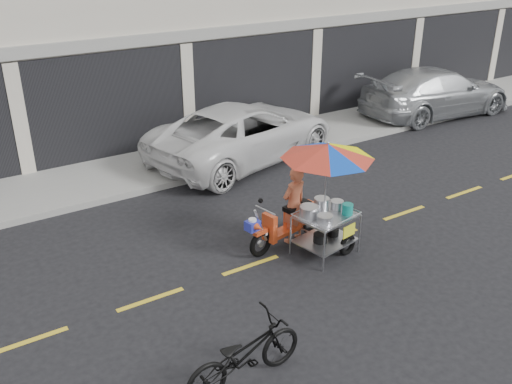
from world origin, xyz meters
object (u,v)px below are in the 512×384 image
white_pickup (244,132)px  near_bicycle (244,354)px  silver_pickup (436,92)px  food_vendor_rig (314,181)px

white_pickup → near_bicycle: white_pickup is taller
near_bicycle → white_pickup: bearing=-34.3°
white_pickup → near_bicycle: size_ratio=3.03×
silver_pickup → near_bicycle: size_ratio=2.99×
silver_pickup → food_vendor_rig: (-8.86, -4.77, 0.63)m
white_pickup → silver_pickup: silver_pickup is taller
white_pickup → food_vendor_rig: food_vendor_rig is taller
white_pickup → food_vendor_rig: size_ratio=2.24×
silver_pickup → near_bicycle: bearing=125.5°
silver_pickup → near_bicycle: (-11.89, -7.19, -0.31)m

